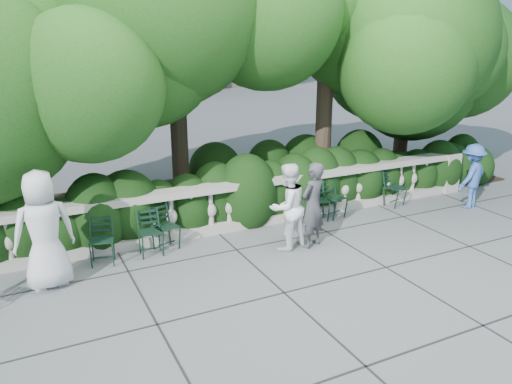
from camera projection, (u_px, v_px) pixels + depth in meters
name	position (u px, v px, depth m)	size (l,w,h in m)	color
ground	(281.00, 262.00, 8.76)	(90.00, 90.00, 0.00)	#5A5D63
balustrade	(239.00, 205.00, 10.15)	(12.00, 0.44, 1.00)	#9E998E
shrub_hedge	(217.00, 210.00, 11.33)	(15.00, 2.60, 1.70)	black
tree_canopy	(239.00, 27.00, 10.59)	(15.04, 6.52, 6.78)	#3F3023
chair_a	(171.00, 251.00, 9.17)	(0.44, 0.48, 0.84)	black
chair_b	(103.00, 267.00, 8.54)	(0.44, 0.48, 0.84)	black
chair_c	(154.00, 258.00, 8.90)	(0.44, 0.48, 0.84)	black
chair_d	(339.00, 219.00, 10.77)	(0.44, 0.48, 0.84)	black
chair_e	(399.00, 207.00, 11.53)	(0.44, 0.48, 0.84)	black
chair_f	(320.00, 223.00, 10.58)	(0.44, 0.48, 0.84)	black
person_businessman	(44.00, 230.00, 7.64)	(0.93, 0.60, 1.89)	silver
person_woman_grey	(313.00, 205.00, 9.18)	(0.59, 0.39, 1.62)	#3D3D42
person_casual_man	(287.00, 207.00, 9.09)	(0.79, 0.61, 1.62)	white
person_older_blue	(472.00, 176.00, 11.31)	(0.96, 0.55, 1.49)	#365AA4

